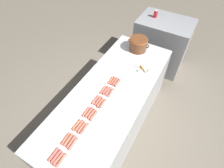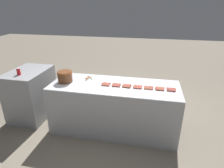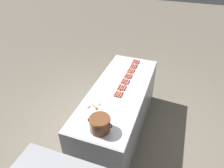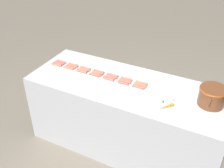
{
  "view_description": "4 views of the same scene",
  "coord_description": "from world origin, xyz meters",
  "px_view_note": "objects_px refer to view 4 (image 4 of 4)",
  "views": [
    {
      "loc": [
        0.68,
        -1.19,
        2.61
      ],
      "look_at": [
        0.01,
        0.01,
        1.02
      ],
      "focal_mm": 28.75,
      "sensor_mm": 36.0,
      "label": 1
    },
    {
      "loc": [
        -2.97,
        -0.57,
        2.21
      ],
      "look_at": [
        -0.01,
        0.04,
        0.91
      ],
      "focal_mm": 30.6,
      "sensor_mm": 36.0,
      "label": 2
    },
    {
      "loc": [
        -0.78,
        2.5,
        2.85
      ],
      "look_at": [
        0.12,
        -0.02,
        0.95
      ],
      "focal_mm": 32.88,
      "sensor_mm": 36.0,
      "label": 3
    },
    {
      "loc": [
        2.31,
        0.99,
        2.55
      ],
      "look_at": [
        0.08,
        -0.15,
        0.9
      ],
      "focal_mm": 43.67,
      "sensor_mm": 36.0,
      "label": 4
    }
  ],
  "objects_px": {
    "hot_dog_24": "(94,75)",
    "hot_dog_27": "(138,87)",
    "hot_dog_19": "(125,82)",
    "hot_dog_10": "(98,73)",
    "hot_dog_6": "(142,83)",
    "hot_dog_26": "(123,83)",
    "hot_dog_7": "(60,63)",
    "hot_dog_17": "(96,74)",
    "hot_dog_2": "(85,68)",
    "hot_dog_9": "(85,69)",
    "hot_dog_20": "(140,86)",
    "hot_dog_15": "(70,67)",
    "serving_spoon": "(168,109)",
    "hot_dog_16": "(83,70)",
    "hot_dog_12": "(125,80)",
    "hot_dog_18": "(110,78)",
    "hot_dog_23": "(81,71)",
    "carrot": "(166,106)",
    "hot_dog_11": "(112,76)",
    "hot_dog_0": "(62,61)",
    "hot_dog_3": "(99,71)",
    "hot_dog_25": "(108,79)",
    "hot_dog_21": "(56,65)",
    "bean_pot": "(212,95)",
    "hot_dog_1": "(73,65)",
    "hot_dog_4": "(113,75)",
    "hot_dog_8": "(72,66)",
    "hot_dog_5": "(127,79)",
    "hot_dog_14": "(58,64)",
    "hot_dog_22": "(69,68)",
    "hot_dog_13": "(141,84)"
  },
  "relations": [
    {
      "from": "hot_dog_24",
      "to": "hot_dog_27",
      "type": "height_order",
      "value": "same"
    },
    {
      "from": "hot_dog_19",
      "to": "hot_dog_10",
      "type": "bearing_deg",
      "value": -95.06
    },
    {
      "from": "hot_dog_6",
      "to": "hot_dog_26",
      "type": "xyz_separation_m",
      "value": [
        0.1,
        -0.18,
        0.0
      ]
    },
    {
      "from": "hot_dog_7",
      "to": "hot_dog_26",
      "type": "bearing_deg",
      "value": 85.81
    },
    {
      "from": "hot_dog_17",
      "to": "hot_dog_2",
      "type": "bearing_deg",
      "value": -108.59
    },
    {
      "from": "hot_dog_9",
      "to": "hot_dog_20",
      "type": "relative_size",
      "value": 1.0
    },
    {
      "from": "hot_dog_15",
      "to": "hot_dog_2",
      "type": "bearing_deg",
      "value": 110.67
    },
    {
      "from": "hot_dog_2",
      "to": "serving_spoon",
      "type": "xyz_separation_m",
      "value": [
        0.32,
        1.13,
        -0.0
      ]
    },
    {
      "from": "hot_dog_16",
      "to": "hot_dog_12",
      "type": "bearing_deg",
      "value": 93.33
    },
    {
      "from": "hot_dog_2",
      "to": "hot_dog_10",
      "type": "height_order",
      "value": "same"
    },
    {
      "from": "hot_dog_18",
      "to": "hot_dog_2",
      "type": "bearing_deg",
      "value": -99.99
    },
    {
      "from": "hot_dog_16",
      "to": "hot_dog_23",
      "type": "relative_size",
      "value": 1.0
    },
    {
      "from": "hot_dog_10",
      "to": "carrot",
      "type": "xyz_separation_m",
      "value": [
        0.26,
        0.91,
        0.0
      ]
    },
    {
      "from": "hot_dog_11",
      "to": "hot_dog_0",
      "type": "bearing_deg",
      "value": -92.71
    },
    {
      "from": "hot_dog_3",
      "to": "hot_dog_25",
      "type": "bearing_deg",
      "value": 60.6
    },
    {
      "from": "hot_dog_2",
      "to": "hot_dog_21",
      "type": "xyz_separation_m",
      "value": [
        0.1,
        -0.36,
        0.0
      ]
    },
    {
      "from": "hot_dog_19",
      "to": "hot_dog_23",
      "type": "bearing_deg",
      "value": -86.53
    },
    {
      "from": "hot_dog_3",
      "to": "hot_dog_20",
      "type": "xyz_separation_m",
      "value": [
        0.07,
        0.55,
        0.0
      ]
    },
    {
      "from": "hot_dog_24",
      "to": "bean_pot",
      "type": "height_order",
      "value": "bean_pot"
    },
    {
      "from": "hot_dog_1",
      "to": "hot_dog_12",
      "type": "height_order",
      "value": "same"
    },
    {
      "from": "hot_dog_4",
      "to": "hot_dog_8",
      "type": "distance_m",
      "value": 0.54
    },
    {
      "from": "hot_dog_0",
      "to": "hot_dog_10",
      "type": "bearing_deg",
      "value": 86.61
    },
    {
      "from": "hot_dog_8",
      "to": "hot_dog_24",
      "type": "height_order",
      "value": "same"
    },
    {
      "from": "hot_dog_18",
      "to": "hot_dog_26",
      "type": "relative_size",
      "value": 1.0
    },
    {
      "from": "hot_dog_27",
      "to": "bean_pot",
      "type": "relative_size",
      "value": 0.44
    },
    {
      "from": "hot_dog_8",
      "to": "hot_dog_12",
      "type": "distance_m",
      "value": 0.72
    },
    {
      "from": "hot_dog_18",
      "to": "carrot",
      "type": "relative_size",
      "value": 0.95
    },
    {
      "from": "hot_dog_1",
      "to": "hot_dog_17",
      "type": "height_order",
      "value": "same"
    },
    {
      "from": "hot_dog_20",
      "to": "carrot",
      "type": "height_order",
      "value": "carrot"
    },
    {
      "from": "hot_dog_7",
      "to": "serving_spoon",
      "type": "height_order",
      "value": "hot_dog_7"
    },
    {
      "from": "hot_dog_5",
      "to": "hot_dog_0",
      "type": "bearing_deg",
      "value": -90.05
    },
    {
      "from": "hot_dog_14",
      "to": "carrot",
      "type": "distance_m",
      "value": 1.48
    },
    {
      "from": "hot_dog_27",
      "to": "hot_dog_19",
      "type": "bearing_deg",
      "value": -101.25
    },
    {
      "from": "hot_dog_2",
      "to": "hot_dog_23",
      "type": "distance_m",
      "value": 0.09
    },
    {
      "from": "hot_dog_17",
      "to": "hot_dog_16",
      "type": "bearing_deg",
      "value": -90.07
    },
    {
      "from": "hot_dog_6",
      "to": "hot_dog_16",
      "type": "height_order",
      "value": "same"
    },
    {
      "from": "hot_dog_3",
      "to": "hot_dog_11",
      "type": "relative_size",
      "value": 1.0
    },
    {
      "from": "hot_dog_20",
      "to": "hot_dog_19",
      "type": "bearing_deg",
      "value": -90.3
    },
    {
      "from": "hot_dog_18",
      "to": "hot_dog_23",
      "type": "distance_m",
      "value": 0.36
    },
    {
      "from": "hot_dog_22",
      "to": "carrot",
      "type": "xyz_separation_m",
      "value": [
        0.2,
        1.28,
        0.0
      ]
    },
    {
      "from": "hot_dog_3",
      "to": "hot_dog_9",
      "type": "bearing_deg",
      "value": -78.21
    },
    {
      "from": "hot_dog_1",
      "to": "hot_dog_16",
      "type": "relative_size",
      "value": 1.0
    },
    {
      "from": "hot_dog_8",
      "to": "hot_dog_27",
      "type": "relative_size",
      "value": 1.0
    },
    {
      "from": "hot_dog_11",
      "to": "hot_dog_3",
      "type": "bearing_deg",
      "value": -100.45
    },
    {
      "from": "hot_dog_2",
      "to": "hot_dog_26",
      "type": "bearing_deg",
      "value": 79.79
    },
    {
      "from": "bean_pot",
      "to": "serving_spoon",
      "type": "xyz_separation_m",
      "value": [
        0.28,
        -0.35,
        -0.1
      ]
    },
    {
      "from": "hot_dog_10",
      "to": "hot_dog_13",
      "type": "bearing_deg",
      "value": 89.72
    },
    {
      "from": "hot_dog_19",
      "to": "hot_dog_5",
      "type": "bearing_deg",
      "value": -171.06
    },
    {
      "from": "hot_dog_8",
      "to": "bean_pot",
      "type": "relative_size",
      "value": 0.44
    },
    {
      "from": "hot_dog_4",
      "to": "carrot",
      "type": "relative_size",
      "value": 0.95
    }
  ]
}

